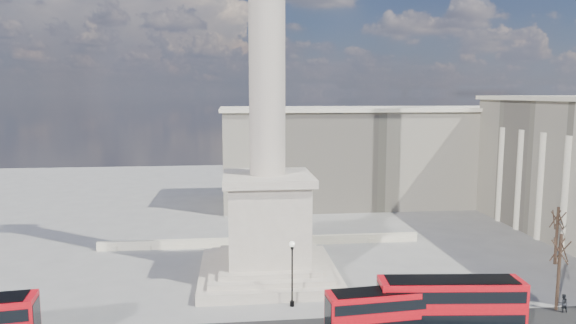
# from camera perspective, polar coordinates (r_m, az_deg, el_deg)

# --- Properties ---
(ground) EXTENTS (180.00, 180.00, 0.00)m
(ground) POSITION_cam_1_polar(r_m,az_deg,el_deg) (50.12, -1.81, -14.56)
(ground) COLOR gray
(ground) RESTS_ON ground
(nelsons_column) EXTENTS (14.00, 14.00, 49.85)m
(nelsons_column) POSITION_cam_1_polar(r_m,az_deg,el_deg) (51.75, -2.29, 0.95)
(nelsons_column) COLOR beige
(nelsons_column) RESTS_ON ground
(balustrade_wall) EXTENTS (40.00, 0.60, 1.10)m
(balustrade_wall) POSITION_cam_1_polar(r_m,az_deg,el_deg) (65.02, -2.91, -8.80)
(balustrade_wall) COLOR beige
(balustrade_wall) RESTS_ON ground
(building_northeast) EXTENTS (51.00, 17.00, 16.60)m
(building_northeast) POSITION_cam_1_polar(r_m,az_deg,el_deg) (90.04, 8.96, 0.76)
(building_northeast) COLOR #B5AD95
(building_northeast) RESTS_ON ground
(red_bus_b) EXTENTS (11.41, 3.59, 4.55)m
(red_bus_b) POSITION_cam_1_polar(r_m,az_deg,el_deg) (43.76, 17.68, -14.95)
(red_bus_b) COLOR red
(red_bus_b) RESTS_ON ground
(red_bus_c) EXTENTS (9.89, 3.05, 3.95)m
(red_bus_c) POSITION_cam_1_polar(r_m,az_deg,el_deg) (42.09, 11.22, -16.12)
(red_bus_c) COLOR red
(red_bus_c) RESTS_ON ground
(victorian_lamp) EXTENTS (0.51, 0.51, 5.99)m
(victorian_lamp) POSITION_cam_1_polar(r_m,az_deg,el_deg) (46.48, 0.46, -11.72)
(victorian_lamp) COLOR black
(victorian_lamp) RESTS_ON ground
(bare_tree_near) EXTENTS (1.65, 1.65, 7.22)m
(bare_tree_near) POSITION_cam_1_polar(r_m,az_deg,el_deg) (50.86, 28.03, -8.38)
(bare_tree_near) COLOR #332319
(bare_tree_near) RESTS_ON ground
(bare_tree_mid) EXTENTS (1.80, 1.80, 6.83)m
(bare_tree_mid) POSITION_cam_1_polar(r_m,az_deg,el_deg) (64.28, 27.80, -5.43)
(bare_tree_mid) COLOR #332319
(bare_tree_mid) RESTS_ON ground
(bare_tree_far) EXTENTS (1.98, 1.98, 8.07)m
(bare_tree_far) POSITION_cam_1_polar(r_m,az_deg,el_deg) (77.40, 28.84, -2.68)
(bare_tree_far) COLOR #332319
(bare_tree_far) RESTS_ON ground
(pedestrian_walking) EXTENTS (0.75, 0.55, 1.90)m
(pedestrian_walking) POSITION_cam_1_polar(r_m,az_deg,el_deg) (50.21, 24.74, -14.07)
(pedestrian_walking) COLOR black
(pedestrian_walking) RESTS_ON ground
(pedestrian_standing) EXTENTS (0.80, 0.63, 1.63)m
(pedestrian_standing) POSITION_cam_1_polar(r_m,az_deg,el_deg) (52.14, 28.24, -13.63)
(pedestrian_standing) COLOR black
(pedestrian_standing) RESTS_ON ground
(pedestrian_crossing) EXTENTS (0.97, 1.17, 1.87)m
(pedestrian_crossing) POSITION_cam_1_polar(r_m,az_deg,el_deg) (46.52, 15.12, -15.39)
(pedestrian_crossing) COLOR black
(pedestrian_crossing) RESTS_ON ground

